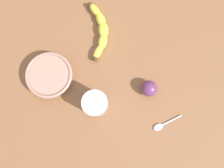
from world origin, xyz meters
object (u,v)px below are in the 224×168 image
smoothie_glass (96,104)px  ceramic_bowl (50,76)px  banana (100,30)px  plum_fruit (149,88)px  teaspoon (160,126)px

smoothie_glass → ceramic_bowl: 19.58cm
banana → ceramic_bowl: (20.60, 14.44, 1.24)cm
smoothie_glass → plum_fruit: size_ratio=1.82×
banana → ceramic_bowl: bearing=129.4°
ceramic_bowl → smoothie_glass: bearing=138.7°
banana → plum_fruit: 28.38cm
banana → teaspoon: (-15.11, 38.72, -1.52)cm
banana → smoothie_glass: 28.10cm
banana → ceramic_bowl: ceramic_bowl is taller
banana → teaspoon: banana is taller
ceramic_bowl → plum_fruit: size_ratio=2.88×
plum_fruit → teaspoon: (-1.60, 13.78, -2.50)cm
ceramic_bowl → teaspoon: bearing=145.8°
smoothie_glass → ceramic_bowl: smoothie_glass is taller
smoothie_glass → plum_fruit: 19.70cm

